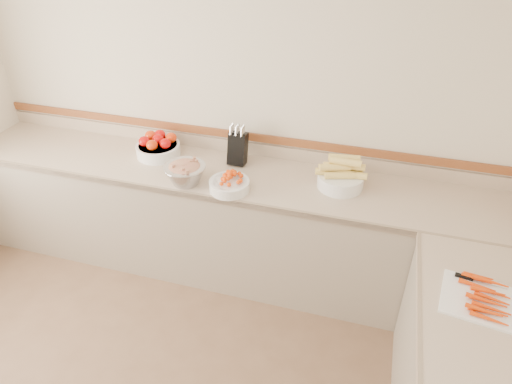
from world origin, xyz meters
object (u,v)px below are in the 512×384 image
(corn_bowl, at_px, (341,176))
(rhubarb_bowl, at_px, (185,172))
(cutting_board, at_px, (485,299))
(tomato_bowl, at_px, (158,147))
(cherry_tomato_bowl, at_px, (229,184))
(knife_block, at_px, (238,148))

(corn_bowl, height_order, rhubarb_bowl, corn_bowl)
(rhubarb_bowl, height_order, cutting_board, rhubarb_bowl)
(corn_bowl, bearing_deg, rhubarb_bowl, -166.16)
(tomato_bowl, bearing_deg, cherry_tomato_bowl, -24.59)
(corn_bowl, bearing_deg, tomato_bowl, 177.61)
(corn_bowl, xyz_separation_m, rhubarb_bowl, (-1.03, -0.25, 0.00))
(knife_block, relative_size, corn_bowl, 0.90)
(cherry_tomato_bowl, height_order, rhubarb_bowl, rhubarb_bowl)
(knife_block, xyz_separation_m, rhubarb_bowl, (-0.26, -0.37, -0.04))
(cherry_tomato_bowl, height_order, corn_bowl, corn_bowl)
(rhubarb_bowl, distance_m, cutting_board, 1.95)
(knife_block, height_order, rhubarb_bowl, knife_block)
(tomato_bowl, bearing_deg, rhubarb_bowl, -40.83)
(cherry_tomato_bowl, distance_m, cutting_board, 1.65)
(knife_block, xyz_separation_m, corn_bowl, (0.77, -0.12, -0.04))
(knife_block, bearing_deg, corn_bowl, -8.48)
(knife_block, height_order, tomato_bowl, knife_block)
(knife_block, height_order, cherry_tomato_bowl, knife_block)
(tomato_bowl, height_order, cutting_board, tomato_bowl)
(tomato_bowl, relative_size, corn_bowl, 0.97)
(knife_block, distance_m, cherry_tomato_bowl, 0.38)
(corn_bowl, height_order, cutting_board, corn_bowl)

